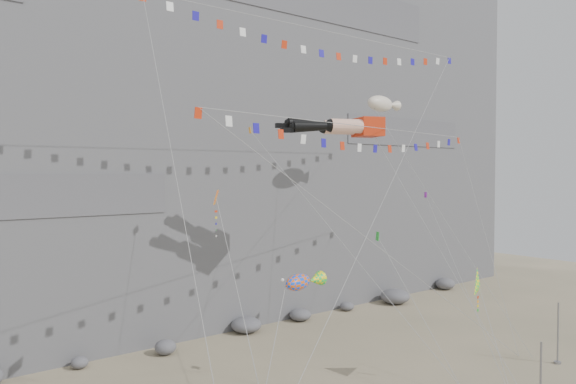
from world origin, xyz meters
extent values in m
cube|color=slate|center=(0.00, 32.00, 25.00)|extent=(80.00, 28.00, 50.00)
cylinder|color=gray|center=(3.04, -7.02, 2.16)|extent=(0.12, 0.12, 4.32)
cylinder|color=gray|center=(12.83, -3.29, 2.19)|extent=(0.12, 0.12, 4.38)
cube|color=red|center=(3.80, 6.65, 16.92)|extent=(2.46, 2.81, 1.38)
cylinder|color=#F1B096|center=(1.67, 6.78, 16.92)|extent=(2.55, 1.83, 1.02)
sphere|color=black|center=(0.59, 7.23, 16.92)|extent=(0.93, 0.93, 0.93)
cone|color=black|center=(-0.68, 7.76, 16.84)|extent=(2.90, 1.85, 0.95)
cube|color=black|center=(-2.40, 8.47, 16.52)|extent=(0.99, 0.72, 0.34)
cylinder|color=#F1B096|center=(2.20, 8.06, 16.92)|extent=(2.55, 1.83, 1.02)
sphere|color=black|center=(1.12, 8.50, 16.92)|extent=(0.93, 0.93, 0.93)
cone|color=black|center=(-0.16, 9.03, 17.05)|extent=(2.92, 1.86, 1.02)
cube|color=black|center=(-1.87, 9.74, 16.95)|extent=(0.99, 0.72, 0.34)
cylinder|color=gray|center=(3.09, -0.34, 8.48)|extent=(0.03, 0.03, 21.95)
cylinder|color=gray|center=(-6.62, 2.24, 11.96)|extent=(0.03, 0.03, 31.28)
cylinder|color=gray|center=(6.91, 1.97, 8.39)|extent=(0.03, 0.03, 20.40)
cube|color=gray|center=(12.08, -0.82, 0.05)|extent=(0.16, 0.16, 0.10)
cylinder|color=gray|center=(-11.57, 0.24, 6.13)|extent=(0.03, 0.03, 15.35)
cylinder|color=gray|center=(2.40, -4.86, 3.33)|extent=(0.03, 0.03, 9.00)
cylinder|color=gray|center=(11.05, 4.51, 9.76)|extent=(0.03, 0.03, 23.17)
cube|color=gray|center=(12.54, -1.63, 0.05)|extent=(0.16, 0.16, 0.10)
cylinder|color=gray|center=(-2.55, 1.52, 8.27)|extent=(0.03, 0.03, 23.59)
cylinder|color=gray|center=(5.75, -0.35, 5.94)|extent=(0.03, 0.03, 17.70)
cylinder|color=gray|center=(-1.54, -3.03, 4.89)|extent=(0.03, 0.03, 12.60)
camera|label=1|loc=(-26.80, -21.99, 13.60)|focal=35.00mm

